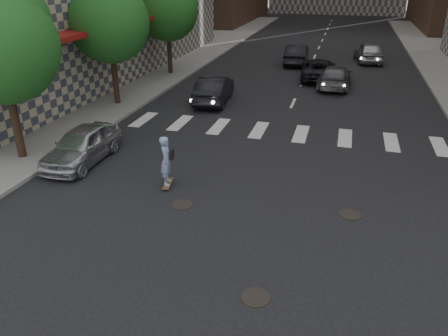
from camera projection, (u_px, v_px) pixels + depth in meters
The scene contains 15 objects.
ground at pixel (232, 233), 12.72m from camera, with size 160.00×160.00×0.00m, color black.
sidewalk_left at pixel (115, 67), 33.72m from camera, with size 13.00×80.00×0.15m, color gray.
tree_a at pixel (3, 41), 15.81m from camera, with size 4.20×4.20×6.60m.
tree_b at pixel (111, 18), 22.83m from camera, with size 4.20×4.20×6.60m.
tree_c at pixel (169, 7), 29.84m from camera, with size 4.20×4.20×6.60m.
manhole_a at pixel (255, 297), 10.24m from camera, with size 0.70×0.70×0.02m, color black.
manhole_b at pixel (182, 205), 14.25m from camera, with size 0.70×0.70×0.02m, color black.
manhole_c at pixel (350, 215), 13.68m from camera, with size 0.70×0.70×0.02m, color black.
skateboarder at pixel (167, 161), 15.10m from camera, with size 0.53×0.96×1.86m.
silver_sedan at pixel (82, 145), 17.14m from camera, with size 1.67×4.15×1.41m, color #B7B9BE.
traffic_car_a at pixel (214, 89), 24.87m from camera, with size 1.59×4.56×1.50m, color black.
traffic_car_b at pixel (335, 76), 28.11m from camera, with size 1.94×4.78×1.39m, color #56575D.
traffic_car_c at pixel (318, 69), 30.10m from camera, with size 2.32×5.03×1.40m, color black.
traffic_car_d at pixel (369, 52), 35.67m from camera, with size 1.95×4.84×1.65m, color #A1A3A8.
traffic_car_e at pixel (297, 55), 34.79m from camera, with size 1.64×4.70×1.55m, color black.
Camera 1 is at (2.62, -10.45, 7.04)m, focal length 35.00 mm.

